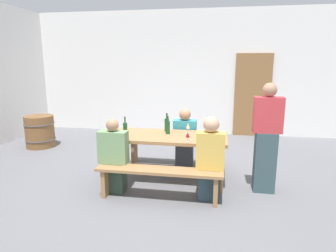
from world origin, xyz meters
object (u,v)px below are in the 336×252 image
wine_bottle_1 (125,129)px  wine_bottle_2 (168,127)px  wooden_door (252,95)px  wine_bottle_0 (167,125)px  bench_near (159,176)px  seated_guest_near_0 (114,158)px  standing_host (266,140)px  wine_glass_1 (188,135)px  wine_barrel (40,131)px  tasting_table (168,140)px  seated_guest_far_0 (185,141)px  bench_far (175,147)px  wine_glass_0 (188,126)px  seated_guest_near_1 (210,160)px

wine_bottle_1 → wine_bottle_2: 0.68m
wooden_door → wine_bottle_0: wooden_door is taller
wooden_door → bench_near: bearing=-112.0°
seated_guest_near_0 → standing_host: size_ratio=0.69×
wine_glass_1 → standing_host: (1.13, 0.16, -0.07)m
wine_bottle_0 → wine_barrel: wine_bottle_0 is taller
wine_bottle_2 → tasting_table: bearing=-77.8°
seated_guest_far_0 → tasting_table: bearing=-19.4°
bench_near → bench_far: same height
wooden_door → seated_guest_near_0: (-2.32, -3.86, -0.54)m
wine_glass_1 → wine_barrel: bearing=154.0°
tasting_table → wine_glass_0: wine_glass_0 is taller
wooden_door → bench_near: (-1.62, -4.01, -0.70)m
bench_far → wine_glass_1: 1.21m
wooden_door → wine_barrel: bearing=-158.5°
wine_barrel → tasting_table: bearing=-23.6°
wooden_door → wine_bottle_2: 3.59m
wooden_door → seated_guest_near_0: bearing=-121.0°
tasting_table → wine_bottle_0: size_ratio=6.03×
bench_far → standing_host: size_ratio=1.09×
standing_host → tasting_table: bearing=-6.3°
wooden_door → wine_barrel: (-4.80, -1.89, -0.69)m
wine_glass_0 → wine_glass_1: 0.54m
tasting_table → standing_host: (1.48, -0.16, 0.11)m
seated_guest_near_0 → wine_barrel: size_ratio=1.55×
wine_bottle_2 → seated_guest_near_0: size_ratio=0.26×
bench_near → wine_glass_0: wine_glass_0 is taller
wine_bottle_1 → wine_bottle_2: wine_bottle_1 is taller
seated_guest_near_0 → wine_bottle_1: bearing=-8.2°
wooden_door → wine_glass_1: 3.83m
wine_bottle_2 → seated_guest_far_0: size_ratio=0.27×
bench_far → wine_bottle_2: size_ratio=6.03×
tasting_table → seated_guest_far_0: size_ratio=1.70×
wine_bottle_0 → seated_guest_near_0: bearing=-127.9°
tasting_table → wooden_door: bearing=63.8°
bench_near → wine_bottle_2: bearing=91.5°
standing_host → wine_barrel: standing_host is taller
wine_bottle_0 → seated_guest_near_1: seated_guest_near_1 is taller
bench_near → wine_bottle_0: bearing=93.8°
tasting_table → standing_host: bearing=-6.3°
seated_guest_far_0 → wine_glass_1: bearing=9.2°
wine_bottle_0 → seated_guest_far_0: size_ratio=0.28×
wine_bottle_2 → wine_glass_1: (0.37, -0.42, -0.02)m
wooden_door → seated_guest_near_1: bearing=-103.5°
standing_host → seated_guest_near_1: bearing=27.6°
wine_glass_1 → standing_host: bearing=8.2°
seated_guest_near_0 → seated_guest_far_0: bearing=-38.3°
bench_near → wine_bottle_1: (-0.65, 0.55, 0.52)m
wine_bottle_2 → wine_glass_0: 0.34m
wooden_door → seated_guest_far_0: size_ratio=1.92×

